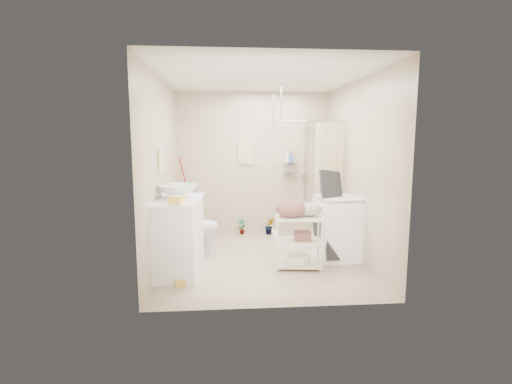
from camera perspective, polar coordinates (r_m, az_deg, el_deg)
floor at (r=5.54m, az=0.86°, el=-10.24°), size 3.20×3.20×0.00m
ceiling at (r=5.33m, az=0.93°, el=17.34°), size 2.80×3.20×0.04m
wall_back at (r=6.87m, az=-0.36°, el=4.40°), size 2.80×0.04×2.60m
wall_front at (r=3.70m, az=3.22°, el=1.19°), size 2.80×0.04×2.60m
wall_left at (r=5.33m, az=-14.28°, el=3.08°), size 0.04×3.20×2.60m
wall_right at (r=5.59m, az=15.37°, el=3.25°), size 0.04×3.20×2.60m
vanity at (r=5.02m, az=-12.05°, el=-6.55°), size 0.68×1.14×0.98m
sink at (r=4.98m, az=-11.94°, el=0.14°), size 0.60×0.60×0.18m
counter_basket at (r=4.51m, az=-12.08°, el=-1.22°), size 0.21×0.19×0.10m
floor_basket at (r=4.67m, az=-11.41°, el=-13.17°), size 0.28×0.25×0.12m
toilet at (r=5.78m, az=-9.83°, el=-5.31°), size 0.83×0.50×0.83m
mop at (r=6.82m, az=-10.59°, el=-0.76°), size 0.17×0.17×1.42m
potted_plant_a at (r=6.88m, az=-2.21°, el=-5.32°), size 0.17×0.13×0.30m
potted_plant_b at (r=6.88m, az=2.10°, el=-5.25°), size 0.17×0.14×0.31m
hanging_towel at (r=6.83m, az=-1.61°, el=6.05°), size 0.28×0.03×0.42m
towel_ring at (r=5.12m, az=-14.50°, el=4.78°), size 0.04×0.22×0.34m
tp_holder at (r=5.45m, az=-13.56°, el=-2.95°), size 0.08×0.12×0.14m
shower at (r=6.47m, az=7.53°, el=1.87°), size 1.10×1.10×2.10m
shampoo_bottle_a at (r=6.87m, az=4.79°, el=5.61°), size 0.10×0.10×0.26m
shampoo_bottle_b at (r=6.86m, az=5.44°, el=5.33°), size 0.11×0.11×0.19m
washing_machine at (r=5.60m, az=12.64°, el=-5.37°), size 0.65×0.67×0.91m
laundry_rack at (r=5.09m, az=6.55°, el=-6.93°), size 0.66×0.43×0.86m
ironing_board at (r=5.42m, az=11.87°, el=-3.45°), size 0.39×0.27×1.35m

